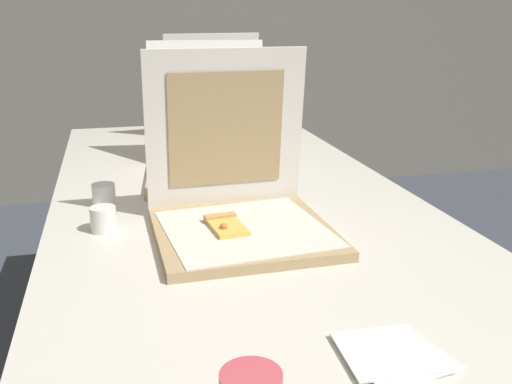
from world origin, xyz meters
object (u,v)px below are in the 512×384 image
table (235,211)px  pizza_box_middle (211,156)px  cup_white_near_center (103,219)px  pizza_box_front (239,208)px  pizza_box_back (221,126)px  cup_white_mid (104,195)px  napkin_pile (393,356)px

table → pizza_box_middle: (-0.02, 0.24, 0.10)m
table → cup_white_near_center: bearing=-152.1°
table → cup_white_near_center: size_ratio=36.40×
pizza_box_front → pizza_box_back: pizza_box_front is taller
pizza_box_front → cup_white_mid: (-0.30, 0.27, -0.03)m
cup_white_mid → napkin_pile: size_ratio=0.36×
pizza_box_front → napkin_pile: size_ratio=2.47×
pizza_box_back → cup_white_near_center: bearing=-124.7°
pizza_box_back → cup_white_near_center: (-0.44, -0.89, -0.03)m
pizza_box_back → pizza_box_middle: bearing=-112.8°
table → napkin_pile: napkin_pile is taller
pizza_box_middle → cup_white_mid: bearing=-137.3°
cup_white_near_center → cup_white_mid: same height
pizza_box_back → napkin_pile: pizza_box_back is taller
table → cup_white_near_center: cup_white_near_center is taller
pizza_box_front → pizza_box_back: size_ratio=0.92×
table → cup_white_mid: cup_white_mid is taller
table → cup_white_mid: size_ratio=36.40×
cup_white_mid → pizza_box_front: bearing=-41.5°
pizza_box_middle → pizza_box_back: size_ratio=1.23×
table → pizza_box_front: pizza_box_front is taller
pizza_box_front → pizza_box_middle: 0.50m
pizza_box_middle → cup_white_mid: (-0.32, -0.24, -0.03)m
pizza_box_front → cup_white_mid: bearing=137.4°
cup_white_mid → table: bearing=-0.8°
pizza_box_back → napkin_pile: size_ratio=2.68×
pizza_box_front → cup_white_near_center: 0.31m
pizza_box_front → cup_white_mid: pizza_box_front is taller
pizza_box_back → cup_white_mid: 0.83m
cup_white_mid → napkin_pile: 0.92m
pizza_box_front → pizza_box_back: bearing=80.5°
pizza_box_middle → napkin_pile: 1.06m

